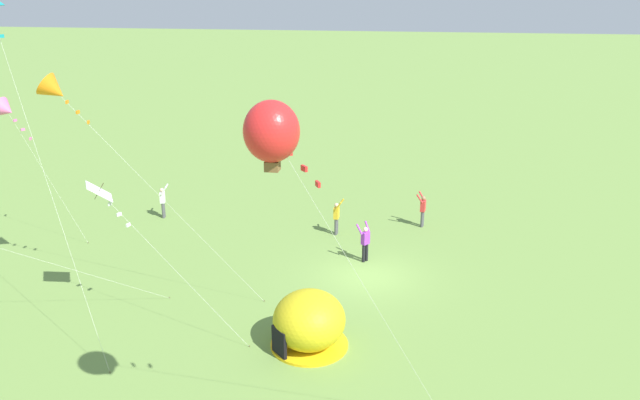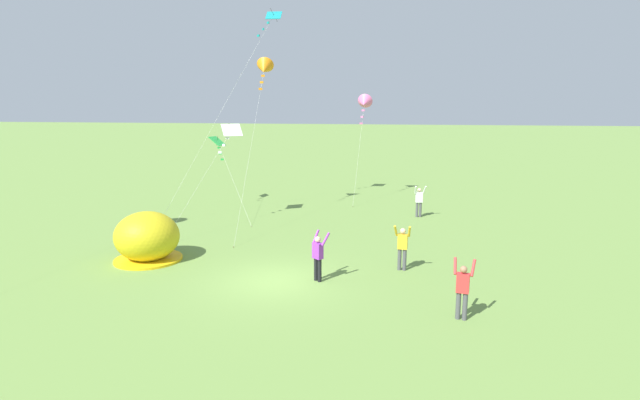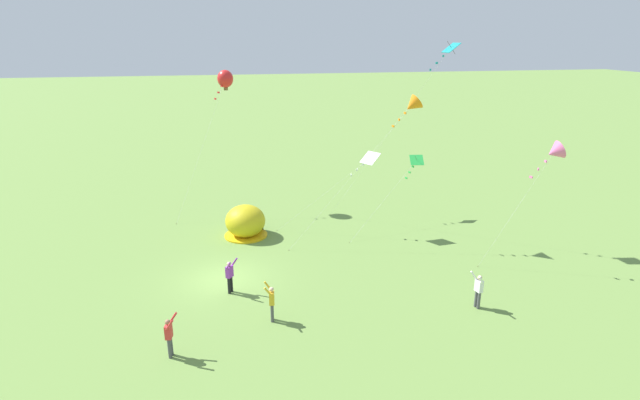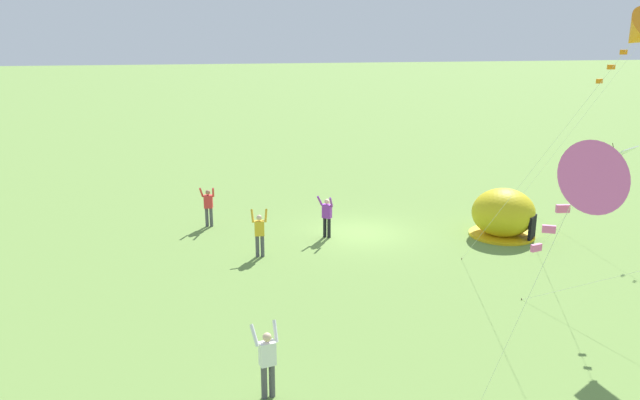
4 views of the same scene
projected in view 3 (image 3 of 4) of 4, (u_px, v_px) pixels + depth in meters
ground_plane at (224, 279)px, 27.04m from camera, size 300.00×300.00×0.00m
popup_tent at (245, 222)px, 32.58m from camera, size 2.81×2.81×2.10m
person_with_toddler at (169, 335)px, 20.23m from camera, size 0.68×0.54×1.89m
person_arms_raised at (478, 289)px, 23.90m from camera, size 0.69×0.55×1.89m
person_strolling at (272, 301)px, 22.80m from camera, size 0.68×0.51×1.89m
person_center_field at (230, 275)px, 25.32m from camera, size 0.72×0.68×1.89m
kite_red at (225, 79)px, 36.47m from camera, size 4.65×4.63×10.19m
kite_white at (367, 160)px, 31.97m from camera, size 2.14×6.62×5.47m
kite_green at (415, 163)px, 35.33m from camera, size 4.62×6.51×4.48m
kite_pink at (554, 152)px, 26.80m from camera, size 1.12×4.18×7.22m
kite_orange at (412, 105)px, 29.97m from camera, size 1.16×8.41×9.22m
kite_teal at (446, 54)px, 29.57m from camera, size 5.65×6.54×12.26m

